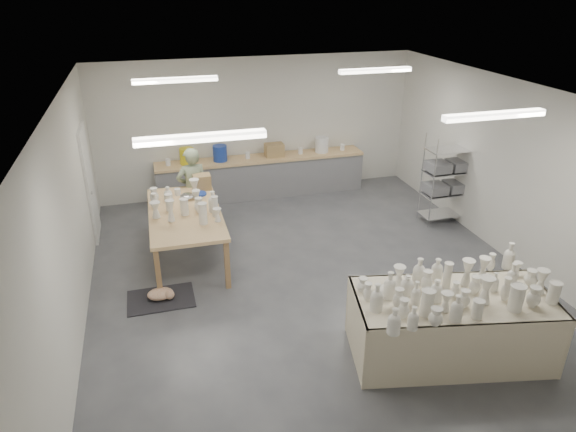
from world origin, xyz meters
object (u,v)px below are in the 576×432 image
object	(u,v)px
work_table	(187,209)
red_stool	(194,211)
drying_table	(450,323)
potter	(193,189)

from	to	relation	value
work_table	red_stool	bearing A→B (deg)	81.65
drying_table	potter	distance (m)	5.38
drying_table	potter	world-z (taller)	potter
potter	work_table	bearing A→B (deg)	69.96
red_stool	work_table	bearing A→B (deg)	-99.09
work_table	potter	world-z (taller)	potter
work_table	potter	size ratio (longest dim) A/B	1.46
potter	red_stool	distance (m)	0.63
potter	red_stool	world-z (taller)	potter
drying_table	work_table	xyz separation A→B (m)	(-2.95, 3.55, 0.42)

